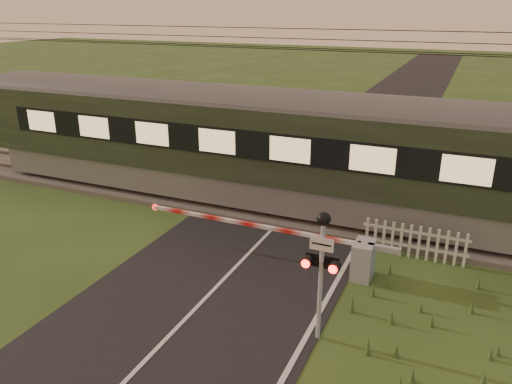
% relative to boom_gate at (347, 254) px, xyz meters
% --- Properties ---
extents(ground, '(160.00, 160.00, 0.00)m').
position_rel_boom_gate_xyz_m(ground, '(-2.86, -2.94, -0.58)').
color(ground, '#2F461B').
rests_on(ground, ground).
extents(road, '(6.00, 140.00, 0.03)m').
position_rel_boom_gate_xyz_m(road, '(-2.84, -3.17, -0.57)').
color(road, black).
rests_on(road, ground).
extents(track_bed, '(140.00, 3.40, 0.39)m').
position_rel_boom_gate_xyz_m(track_bed, '(-2.86, 3.56, -0.52)').
color(track_bed, '#47423D').
rests_on(track_bed, ground).
extents(overhead_wires, '(120.00, 0.62, 0.62)m').
position_rel_boom_gate_xyz_m(overhead_wires, '(-2.86, 3.56, 5.14)').
color(overhead_wires, black).
rests_on(overhead_wires, ground).
extents(boom_gate, '(7.50, 0.79, 1.04)m').
position_rel_boom_gate_xyz_m(boom_gate, '(0.00, 0.00, 0.00)').
color(boom_gate, gray).
rests_on(boom_gate, ground).
extents(crossing_signal, '(0.75, 0.33, 2.96)m').
position_rel_boom_gate_xyz_m(crossing_signal, '(0.12, -2.96, 1.46)').
color(crossing_signal, gray).
rests_on(crossing_signal, ground).
extents(picket_fence, '(2.94, 0.08, 1.00)m').
position_rel_boom_gate_xyz_m(picket_fence, '(1.53, 1.67, -0.07)').
color(picket_fence, silver).
rests_on(picket_fence, ground).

